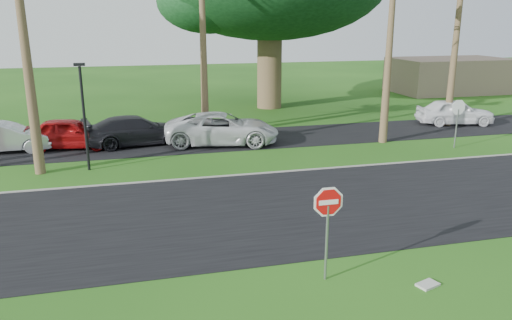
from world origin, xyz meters
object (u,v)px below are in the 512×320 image
object	(u,v)px
stop_sign_far	(458,114)
car_pickup	(455,112)
car_dark	(136,131)
car_minivan	(222,129)
car_silver	(5,138)
car_red	(70,133)
stop_sign_near	(328,214)

from	to	relation	value
stop_sign_far	car_pickup	xyz separation A→B (m)	(3.56, 5.12, -0.98)
car_dark	car_pickup	size ratio (longest dim) A/B	1.13
car_pickup	car_minivan	bearing A→B (deg)	107.47
car_pickup	car_silver	bearing A→B (deg)	102.96
car_red	car_minivan	world-z (taller)	car_minivan
car_minivan	car_pickup	bearing A→B (deg)	-73.34
stop_sign_near	car_dark	world-z (taller)	stop_sign_near
car_red	car_dark	bearing A→B (deg)	-82.19
stop_sign_near	car_red	world-z (taller)	stop_sign_near
stop_sign_near	car_pickup	bearing A→B (deg)	46.94
stop_sign_near	car_dark	bearing A→B (deg)	105.68
car_silver	car_minivan	bearing A→B (deg)	-95.53
stop_sign_near	stop_sign_far	size ratio (longest dim) A/B	1.00
car_silver	car_red	xyz separation A→B (m)	(3.03, 0.00, 0.04)
car_silver	car_pickup	xyz separation A→B (m)	(25.75, 0.43, 0.06)
car_minivan	car_pickup	xyz separation A→B (m)	(15.02, 1.43, -0.03)
stop_sign_near	car_minivan	xyz separation A→B (m)	(0.04, 14.69, -0.95)
car_silver	car_dark	bearing A→B (deg)	-90.88
stop_sign_far	car_silver	bearing A→B (deg)	-11.95
stop_sign_near	stop_sign_far	xyz separation A→B (m)	(11.50, 11.00, 0.00)
car_red	car_dark	xyz separation A→B (m)	(3.27, -0.08, -0.02)
stop_sign_near	car_minivan	size ratio (longest dim) A/B	0.44
stop_sign_near	car_pickup	distance (m)	22.09
stop_sign_near	stop_sign_far	distance (m)	15.91
car_minivan	car_dark	bearing A→B (deg)	89.36
stop_sign_near	car_minivan	distance (m)	14.72
stop_sign_near	car_red	size ratio (longest dim) A/B	0.57
car_dark	car_minivan	xyz separation A→B (m)	(4.43, -0.93, 0.06)
car_silver	car_minivan	size ratio (longest dim) A/B	0.75
car_silver	car_pickup	bearing A→B (deg)	-89.21
car_silver	car_dark	xyz separation A→B (m)	(6.30, -0.08, 0.03)
stop_sign_far	car_red	xyz separation A→B (m)	(-19.15, 4.69, -1.00)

